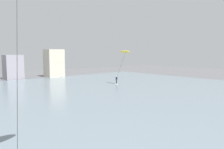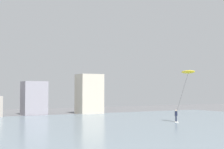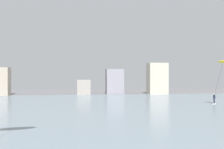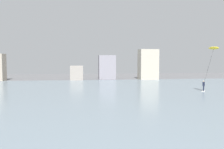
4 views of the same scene
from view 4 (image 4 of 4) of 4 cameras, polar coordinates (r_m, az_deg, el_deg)
water_bay at (r=29.99m, az=-7.47°, el=-6.08°), size 84.00×52.00×0.10m
far_shore_buildings at (r=56.74m, az=-2.62°, el=1.91°), size 39.17×5.55×7.44m
kitesurfer_yellow at (r=37.38m, az=23.32°, el=4.60°), size 1.12×4.30×6.93m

